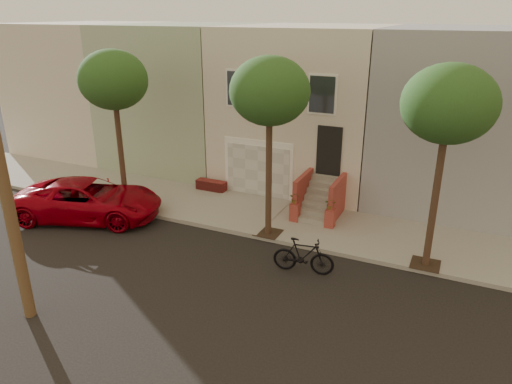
% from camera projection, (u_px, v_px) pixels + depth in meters
% --- Properties ---
extents(ground, '(90.00, 90.00, 0.00)m').
position_uv_depth(ground, '(188.00, 282.00, 14.36)').
color(ground, black).
rests_on(ground, ground).
extents(sidewalk, '(40.00, 3.70, 0.15)m').
position_uv_depth(sidewalk, '(260.00, 215.00, 18.87)').
color(sidewalk, gray).
rests_on(sidewalk, ground).
extents(house_row, '(33.10, 11.70, 7.00)m').
position_uv_depth(house_row, '(310.00, 103.00, 22.54)').
color(house_row, beige).
rests_on(house_row, sidewalk).
extents(tree_left, '(2.70, 2.57, 6.30)m').
position_uv_depth(tree_left, '(113.00, 81.00, 17.93)').
color(tree_left, '#2D2116').
rests_on(tree_left, sidewalk).
extents(tree_mid, '(2.70, 2.57, 6.30)m').
position_uv_depth(tree_mid, '(270.00, 92.00, 15.39)').
color(tree_mid, '#2D2116').
rests_on(tree_mid, sidewalk).
extents(tree_right, '(2.70, 2.57, 6.30)m').
position_uv_depth(tree_right, '(449.00, 105.00, 13.25)').
color(tree_right, '#2D2116').
rests_on(tree_right, sidewalk).
extents(pickup_truck, '(6.21, 4.30, 1.58)m').
position_uv_depth(pickup_truck, '(88.00, 200.00, 18.55)').
color(pickup_truck, '#98000F').
rests_on(pickup_truck, ground).
extents(motorcycle, '(2.00, 0.83, 1.17)m').
position_uv_depth(motorcycle, '(303.00, 256.00, 14.71)').
color(motorcycle, black).
rests_on(motorcycle, ground).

